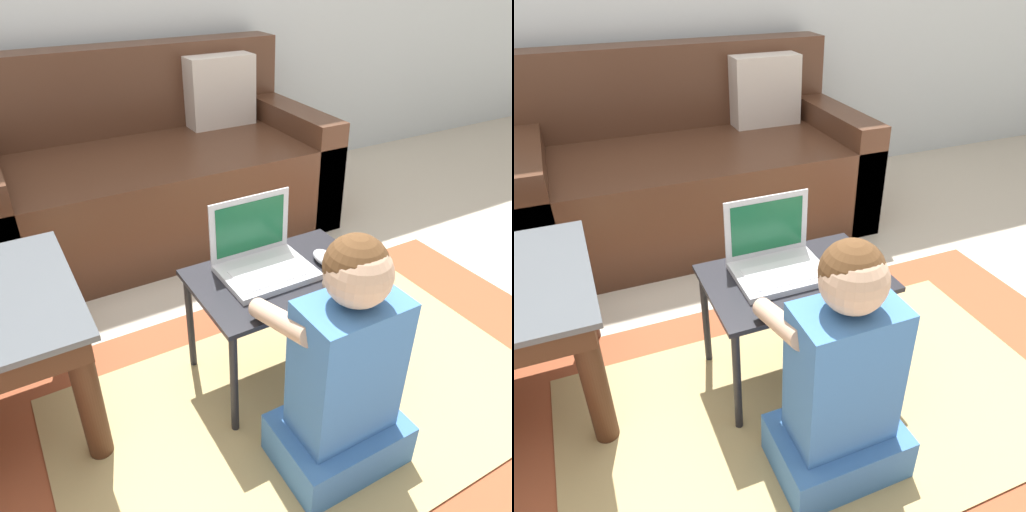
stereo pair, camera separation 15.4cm
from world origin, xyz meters
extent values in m
plane|color=beige|center=(0.00, 0.00, 0.00)|extent=(16.00, 16.00, 0.00)
cube|color=#9E4C2D|center=(0.13, -0.15, 0.00)|extent=(2.20, 1.27, 0.01)
cube|color=tan|center=(0.13, -0.15, 0.01)|extent=(1.58, 0.91, 0.00)
cube|color=#4C2D1E|center=(0.13, 1.23, 0.23)|extent=(1.68, 0.89, 0.45)
cube|color=#4C2D1E|center=(0.13, 1.58, 0.66)|extent=(1.68, 0.20, 0.42)
cube|color=#4C2D1E|center=(0.89, 1.23, 0.28)|extent=(0.16, 0.89, 0.57)
cube|color=beige|center=(0.59, 1.41, 0.63)|extent=(0.36, 0.14, 0.36)
cylinder|color=#422314|center=(-0.51, 0.01, 0.22)|extent=(0.07, 0.07, 0.45)
cylinder|color=#422314|center=(-0.51, 0.50, 0.22)|extent=(0.07, 0.07, 0.45)
cube|color=black|center=(0.13, 0.05, 0.39)|extent=(0.56, 0.37, 0.02)
cylinder|color=black|center=(-0.13, -0.11, 0.19)|extent=(0.02, 0.02, 0.38)
cylinder|color=black|center=(0.39, -0.11, 0.19)|extent=(0.02, 0.02, 0.38)
cylinder|color=black|center=(-0.13, 0.21, 0.19)|extent=(0.02, 0.02, 0.38)
cylinder|color=black|center=(0.39, 0.21, 0.19)|extent=(0.02, 0.02, 0.38)
cube|color=silver|center=(0.09, 0.07, 0.41)|extent=(0.28, 0.22, 0.02)
cube|color=silver|center=(0.09, 0.05, 0.42)|extent=(0.23, 0.13, 0.00)
cube|color=silver|center=(0.09, 0.17, 0.52)|extent=(0.28, 0.01, 0.21)
cube|color=#196038|center=(0.09, 0.17, 0.52)|extent=(0.24, 0.00, 0.17)
ellipsoid|color=silver|center=(0.29, 0.03, 0.42)|extent=(0.06, 0.11, 0.04)
cube|color=#3D70B2|center=(0.08, -0.34, 0.07)|extent=(0.35, 0.26, 0.15)
cube|color=#3D70B2|center=(0.08, -0.34, 0.35)|extent=(0.27, 0.17, 0.41)
sphere|color=tan|center=(0.08, -0.34, 0.64)|extent=(0.16, 0.16, 0.16)
sphere|color=brown|center=(0.08, -0.33, 0.66)|extent=(0.16, 0.16, 0.16)
cylinder|color=tan|center=(-0.04, -0.22, 0.47)|extent=(0.06, 0.26, 0.13)
cylinder|color=tan|center=(0.21, -0.22, 0.47)|extent=(0.06, 0.26, 0.13)
camera|label=1|loc=(-0.58, -1.05, 1.27)|focal=35.00mm
camera|label=2|loc=(-0.44, -1.12, 1.27)|focal=35.00mm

